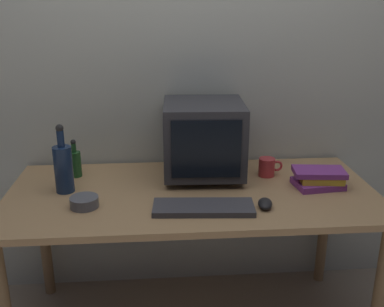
% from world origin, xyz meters
% --- Properties ---
extents(back_wall, '(4.00, 0.08, 2.50)m').
position_xyz_m(back_wall, '(0.00, 0.45, 1.25)').
color(back_wall, beige).
rests_on(back_wall, ground).
extents(desk, '(1.69, 0.78, 0.75)m').
position_xyz_m(desk, '(0.00, 0.00, 0.66)').
color(desk, tan).
rests_on(desk, ground).
extents(crt_monitor, '(0.40, 0.40, 0.37)m').
position_xyz_m(crt_monitor, '(0.07, 0.18, 0.94)').
color(crt_monitor, '#333338').
rests_on(crt_monitor, desk).
extents(keyboard, '(0.43, 0.18, 0.02)m').
position_xyz_m(keyboard, '(0.03, -0.21, 0.76)').
color(keyboard, '#3F3F47').
rests_on(keyboard, desk).
extents(computer_mouse, '(0.08, 0.11, 0.04)m').
position_xyz_m(computer_mouse, '(0.29, -0.20, 0.76)').
color(computer_mouse, black).
rests_on(computer_mouse, desk).
extents(bottle_tall, '(0.08, 0.08, 0.32)m').
position_xyz_m(bottle_tall, '(-0.58, 0.04, 0.87)').
color(bottle_tall, navy).
rests_on(bottle_tall, desk).
extents(bottle_short, '(0.06, 0.06, 0.19)m').
position_xyz_m(bottle_short, '(-0.56, 0.22, 0.82)').
color(bottle_short, '#1E4C23').
rests_on(bottle_short, desk).
extents(book_stack, '(0.25, 0.18, 0.09)m').
position_xyz_m(book_stack, '(0.60, 0.00, 0.79)').
color(book_stack, '#843893').
rests_on(book_stack, desk).
extents(mug, '(0.12, 0.08, 0.09)m').
position_xyz_m(mug, '(0.39, 0.16, 0.79)').
color(mug, '#CC383D').
rests_on(mug, desk).
extents(cd_spindle, '(0.12, 0.12, 0.04)m').
position_xyz_m(cd_spindle, '(-0.47, -0.14, 0.77)').
color(cd_spindle, '#595B66').
rests_on(cd_spindle, desk).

